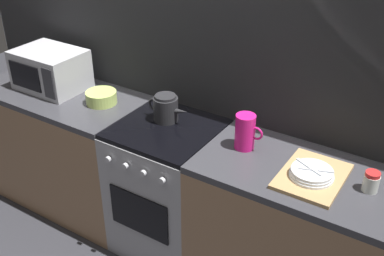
% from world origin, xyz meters
% --- Properties ---
extents(ground_plane, '(8.00, 8.00, 0.00)m').
position_xyz_m(ground_plane, '(0.00, 0.00, 0.00)').
color(ground_plane, '#2D2D33').
extents(back_wall, '(3.60, 0.05, 2.40)m').
position_xyz_m(back_wall, '(0.00, 0.32, 1.20)').
color(back_wall, gray).
rests_on(back_wall, ground_plane).
extents(counter_left, '(1.20, 0.60, 0.90)m').
position_xyz_m(counter_left, '(-0.90, 0.00, 0.45)').
color(counter_left, '#997251').
rests_on(counter_left, ground_plane).
extents(stove_unit, '(0.60, 0.63, 0.90)m').
position_xyz_m(stove_unit, '(-0.00, -0.00, 0.45)').
color(stove_unit, '#9E9EA3').
rests_on(stove_unit, ground_plane).
extents(counter_right, '(1.20, 0.60, 0.90)m').
position_xyz_m(counter_right, '(0.90, 0.00, 0.45)').
color(counter_right, '#997251').
rests_on(counter_right, ground_plane).
extents(microwave, '(0.46, 0.35, 0.27)m').
position_xyz_m(microwave, '(-0.99, 0.03, 1.04)').
color(microwave, '#B2B2B7').
rests_on(microwave, counter_left).
extents(kettle, '(0.28, 0.15, 0.17)m').
position_xyz_m(kettle, '(-0.05, 0.07, 0.98)').
color(kettle, '#262628').
rests_on(kettle, stove_unit).
extents(mixing_bowl, '(0.20, 0.20, 0.08)m').
position_xyz_m(mixing_bowl, '(-0.54, 0.03, 0.94)').
color(mixing_bowl, '#B7D166').
rests_on(mixing_bowl, counter_left).
extents(pitcher, '(0.16, 0.11, 0.20)m').
position_xyz_m(pitcher, '(0.49, 0.05, 1.00)').
color(pitcher, '#E5197A').
rests_on(pitcher, counter_right).
extents(dish_pile, '(0.30, 0.40, 0.07)m').
position_xyz_m(dish_pile, '(0.91, -0.03, 0.92)').
color(dish_pile, tan).
rests_on(dish_pile, counter_right).
extents(spice_jar, '(0.08, 0.08, 0.10)m').
position_xyz_m(spice_jar, '(1.17, 0.02, 0.95)').
color(spice_jar, silver).
rests_on(spice_jar, counter_right).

